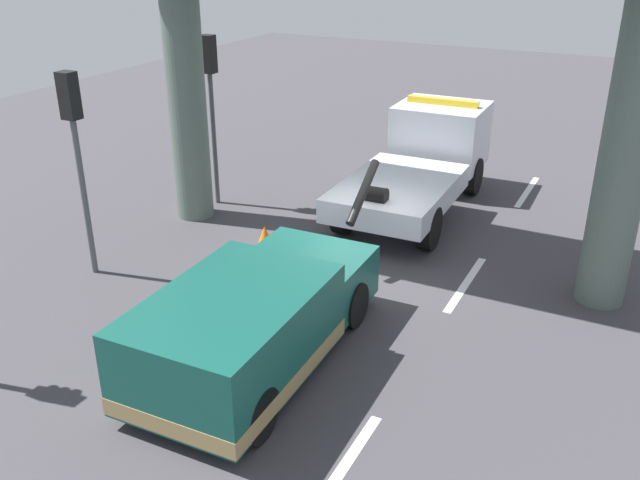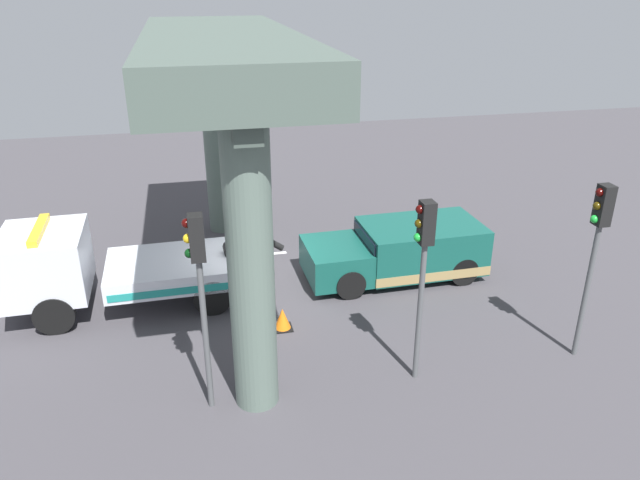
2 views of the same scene
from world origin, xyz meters
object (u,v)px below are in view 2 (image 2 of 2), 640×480
traffic_light_near (597,235)px  traffic_cone_orange (283,319)px  tow_truck_white (104,266)px  traffic_light_mid (199,272)px  towed_van_green (402,251)px  traffic_light_far (423,254)px

traffic_light_near → traffic_cone_orange: 7.58m
traffic_light_near → traffic_cone_orange: size_ratio=7.38×
tow_truck_white → traffic_light_mid: bearing=117.0°
tow_truck_white → towed_van_green: tow_truck_white is taller
traffic_light_near → traffic_light_mid: traffic_light_mid is taller
traffic_cone_orange → towed_van_green: bearing=-151.1°
traffic_light_near → traffic_cone_orange: traffic_light_near is taller
tow_truck_white → traffic_light_mid: traffic_light_mid is taller
traffic_light_mid → tow_truck_white: bearing=-63.0°
tow_truck_white → traffic_cone_orange: tow_truck_white is taller
tow_truck_white → traffic_light_far: 8.61m
tow_truck_white → traffic_light_far: (-6.93, 4.77, 1.84)m
traffic_light_far → traffic_cone_orange: 4.58m
traffic_light_near → traffic_light_mid: bearing=-0.0°
tow_truck_white → towed_van_green: (-8.32, -0.02, -0.42)m
traffic_cone_orange → tow_truck_white: bearing=-26.1°
tow_truck_white → traffic_cone_orange: (-4.38, 2.15, -0.93)m
tow_truck_white → traffic_light_far: size_ratio=1.75×
traffic_light_far → traffic_light_mid: size_ratio=0.97×
traffic_light_far → traffic_cone_orange: bearing=-45.9°
tow_truck_white → traffic_light_far: bearing=145.5°
towed_van_green → traffic_light_near: (-2.61, 4.79, 2.29)m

